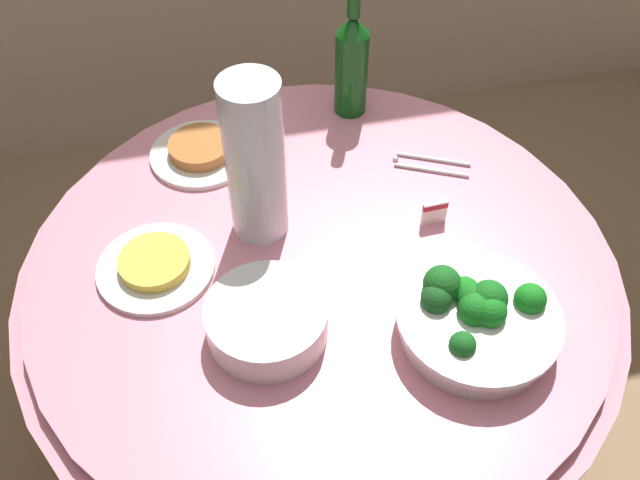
% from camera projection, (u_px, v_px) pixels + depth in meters
% --- Properties ---
extents(ground_plane, '(6.00, 6.00, 0.00)m').
position_uv_depth(ground_plane, '(320.00, 433.00, 1.87)').
color(ground_plane, '#9E7F5B').
extents(buffet_table, '(1.16, 1.16, 0.74)m').
position_uv_depth(buffet_table, '(320.00, 359.00, 1.59)').
color(buffet_table, maroon).
rests_on(buffet_table, ground_plane).
extents(broccoli_bowl, '(0.28, 0.28, 0.11)m').
position_uv_depth(broccoli_bowl, '(475.00, 317.00, 1.17)').
color(broccoli_bowl, white).
rests_on(broccoli_bowl, buffet_table).
extents(plate_stack, '(0.21, 0.21, 0.07)m').
position_uv_depth(plate_stack, '(267.00, 320.00, 1.18)').
color(plate_stack, white).
rests_on(plate_stack, buffet_table).
extents(wine_bottle, '(0.07, 0.07, 0.34)m').
position_uv_depth(wine_bottle, '(352.00, 62.00, 1.52)').
color(wine_bottle, '#104D14').
rests_on(wine_bottle, buffet_table).
extents(decorative_fruit_vase, '(0.11, 0.11, 0.34)m').
position_uv_depth(decorative_fruit_vase, '(256.00, 168.00, 1.25)').
color(decorative_fruit_vase, silver).
rests_on(decorative_fruit_vase, buffet_table).
extents(serving_tongs, '(0.16, 0.11, 0.01)m').
position_uv_depth(serving_tongs, '(429.00, 164.00, 1.48)').
color(serving_tongs, silver).
rests_on(serving_tongs, buffet_table).
extents(food_plate_fried_egg, '(0.22, 0.22, 0.03)m').
position_uv_depth(food_plate_fried_egg, '(155.00, 265.00, 1.28)').
color(food_plate_fried_egg, white).
rests_on(food_plate_fried_egg, buffet_table).
extents(food_plate_peanuts, '(0.22, 0.22, 0.04)m').
position_uv_depth(food_plate_peanuts, '(201.00, 151.00, 1.49)').
color(food_plate_peanuts, white).
rests_on(food_plate_peanuts, buffet_table).
extents(label_placard_front, '(0.05, 0.01, 0.05)m').
position_uv_depth(label_placard_front, '(435.00, 212.00, 1.35)').
color(label_placard_front, white).
rests_on(label_placard_front, buffet_table).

